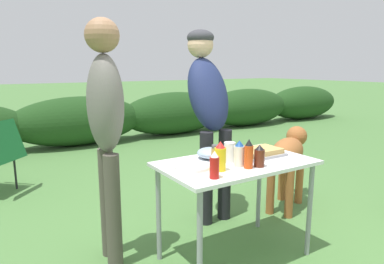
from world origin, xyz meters
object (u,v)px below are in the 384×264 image
at_px(spice_jar, 215,155).
at_px(mayo_bottle, 239,154).
at_px(hot_sauce_bottle, 249,154).
at_px(ketchup_bottle, 214,165).
at_px(dog, 289,155).
at_px(folding_table, 236,172).
at_px(plate_stack, 192,167).
at_px(mixing_bowl, 211,153).
at_px(bbq_sauce_bottle, 259,156).
at_px(standing_person_in_olive_jacket, 208,102).
at_px(mustard_bottle, 220,157).
at_px(paper_cup_stack, 230,152).
at_px(food_tray, 259,153).
at_px(standing_person_with_beanie, 106,119).

distance_m(spice_jar, mayo_bottle, 0.16).
bearing_deg(hot_sauce_bottle, ketchup_bottle, -171.10).
bearing_deg(dog, hot_sauce_bottle, -88.04).
bearing_deg(dog, ketchup_bottle, -92.23).
distance_m(folding_table, plate_stack, 0.37).
bearing_deg(folding_table, mayo_bottle, -120.47).
bearing_deg(folding_table, mixing_bowl, 122.13).
relative_size(folding_table, hot_sauce_bottle, 5.56).
height_order(mixing_bowl, spice_jar, spice_jar).
distance_m(bbq_sauce_bottle, standing_person_in_olive_jacket, 0.94).
xyz_separation_m(ketchup_bottle, spice_jar, (0.17, 0.23, -0.01)).
relative_size(hot_sauce_bottle, spice_jar, 1.40).
bearing_deg(mustard_bottle, ketchup_bottle, -139.18).
bearing_deg(mayo_bottle, mustard_bottle, -174.43).
distance_m(hot_sauce_bottle, standing_person_in_olive_jacket, 0.95).
relative_size(ketchup_bottle, mayo_bottle, 0.96).
xyz_separation_m(plate_stack, paper_cup_stack, (0.31, -0.01, 0.06)).
relative_size(folding_table, mayo_bottle, 6.20).
bearing_deg(bbq_sauce_bottle, mustard_bottle, 166.26).
distance_m(mayo_bottle, standing_person_in_olive_jacket, 0.89).
distance_m(food_tray, spice_jar, 0.43).
distance_m(ketchup_bottle, dog, 1.59).
relative_size(plate_stack, paper_cup_stack, 1.67).
distance_m(paper_cup_stack, standing_person_with_beanie, 0.89).
height_order(folding_table, ketchup_bottle, ketchup_bottle).
bearing_deg(hot_sauce_bottle, spice_jar, 128.88).
distance_m(mustard_bottle, standing_person_in_olive_jacket, 0.98).
bearing_deg(mustard_bottle, plate_stack, 132.56).
xyz_separation_m(food_tray, dog, (0.82, 0.43, -0.23)).
xyz_separation_m(mixing_bowl, mayo_bottle, (0.05, -0.26, 0.04)).
height_order(bbq_sauce_bottle, dog, bbq_sauce_bottle).
distance_m(food_tray, mayo_bottle, 0.33).
height_order(spice_jar, standing_person_in_olive_jacket, standing_person_in_olive_jacket).
distance_m(plate_stack, ketchup_bottle, 0.25).
distance_m(folding_table, dog, 1.16).
relative_size(food_tray, bbq_sauce_bottle, 2.46).
relative_size(bbq_sauce_bottle, standing_person_in_olive_jacket, 0.09).
xyz_separation_m(standing_person_in_olive_jacket, dog, (0.82, -0.24, -0.55)).
xyz_separation_m(food_tray, mayo_bottle, (-0.30, -0.12, 0.06)).
bearing_deg(spice_jar, mayo_bottle, -39.87).
bearing_deg(spice_jar, ketchup_bottle, -127.40).
height_order(paper_cup_stack, standing_person_in_olive_jacket, standing_person_in_olive_jacket).
distance_m(hot_sauce_bottle, standing_person_with_beanie, 0.99).
height_order(food_tray, standing_person_with_beanie, standing_person_with_beanie).
xyz_separation_m(food_tray, ketchup_bottle, (-0.60, -0.25, 0.05)).
bearing_deg(bbq_sauce_bottle, hot_sauce_bottle, 172.44).
height_order(mixing_bowl, bbq_sauce_bottle, bbq_sauce_bottle).
distance_m(bbq_sauce_bottle, standing_person_with_beanie, 1.07).
bearing_deg(standing_person_with_beanie, mayo_bottle, -119.82).
bearing_deg(bbq_sauce_bottle, folding_table, 105.19).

